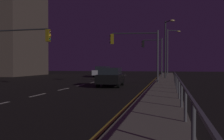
# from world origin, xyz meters

# --- Properties ---
(ground_plane) EXTENTS (112.00, 112.00, 0.00)m
(ground_plane) POSITION_xyz_m (0.00, 17.50, 0.00)
(ground_plane) COLOR black
(ground_plane) RESTS_ON ground
(sidewalk_right) EXTENTS (2.16, 77.00, 0.14)m
(sidewalk_right) POSITION_xyz_m (7.18, 17.50, 0.07)
(sidewalk_right) COLOR gray
(sidewalk_right) RESTS_ON ground
(lane_markings_center) EXTENTS (0.14, 50.00, 0.01)m
(lane_markings_center) POSITION_xyz_m (0.00, 21.00, 0.01)
(lane_markings_center) COLOR silver
(lane_markings_center) RESTS_ON ground
(lane_edge_line) EXTENTS (0.14, 53.00, 0.01)m
(lane_edge_line) POSITION_xyz_m (5.85, 22.50, 0.01)
(lane_edge_line) COLOR gold
(lane_edge_line) RESTS_ON ground
(car) EXTENTS (2.06, 4.49, 1.57)m
(car) POSITION_xyz_m (2.88, 20.16, 0.82)
(car) COLOR black
(car) RESTS_ON ground
(car_oncoming) EXTENTS (1.90, 4.43, 1.57)m
(car_oncoming) POSITION_xyz_m (-2.10, 37.18, 0.82)
(car_oncoming) COLOR silver
(car_oncoming) RESTS_ON ground
(traffic_light_mid_right) EXTENTS (2.89, 0.35, 5.35)m
(traffic_light_mid_right) POSITION_xyz_m (5.38, 36.46, 3.85)
(traffic_light_mid_right) COLOR #4C4C51
(traffic_light_mid_right) RESTS_ON sidewalk_right
(traffic_light_near_right) EXTENTS (5.26, 0.66, 4.88)m
(traffic_light_near_right) POSITION_xyz_m (-4.27, 18.31, 3.52)
(traffic_light_near_right) COLOR #4C4C51
(traffic_light_near_right) RESTS_ON ground
(traffic_light_overhead_east) EXTENTS (4.55, 0.72, 4.86)m
(traffic_light_overhead_east) POSITION_xyz_m (4.51, 23.53, 3.61)
(traffic_light_overhead_east) COLOR #4C4C51
(traffic_light_overhead_east) RESTS_ON sidewalk_right
(street_lamp_corner) EXTENTS (2.07, 1.17, 7.21)m
(street_lamp_corner) POSITION_xyz_m (7.63, 41.98, 4.51)
(street_lamp_corner) COLOR #4C4C51
(street_lamp_corner) RESTS_ON sidewalk_right
(street_lamp_far_end) EXTENTS (1.20, 2.12, 7.14)m
(street_lamp_far_end) POSITION_xyz_m (7.26, 32.73, 4.48)
(street_lamp_far_end) COLOR #2D3033
(street_lamp_far_end) RESTS_ON sidewalk_right
(barrier_fence) EXTENTS (0.09, 27.84, 0.98)m
(barrier_fence) POSITION_xyz_m (8.11, 11.87, 0.87)
(barrier_fence) COLOR #59595E
(barrier_fence) RESTS_ON sidewalk_right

